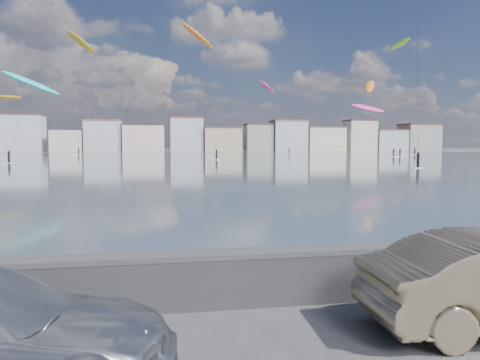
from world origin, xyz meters
The scene contains 12 objects.
bay_water centered at (0.00, 91.50, 0.01)m, with size 500.00×177.00×0.00m, color #2F414F.
far_shore_strip centered at (0.00, 200.00, 0.01)m, with size 500.00×60.00×0.00m, color #4C473D.
seawall centered at (0.00, 2.70, 0.58)m, with size 400.00×0.36×1.08m.
far_buildings centered at (1.31, 186.00, 6.03)m, with size 240.79×13.26×14.60m.
kitesurfer_6 centered at (37.33, 155.31, 22.73)m, with size 9.05×19.36×25.40m.
kitesurfer_7 centered at (-23.38, 86.85, 14.11)m, with size 10.50×17.21×16.97m.
kitesurfer_9 centered at (70.11, 124.43, 32.16)m, with size 3.85×12.91×33.73m.
kitesurfer_11 centered at (-22.96, 144.63, 33.46)m, with size 8.98×15.47×37.28m.
kitesurfer_12 centered at (8.03, 94.49, 25.47)m, with size 8.95×16.72×28.33m.
kitesurfer_13 centered at (-39.62, 123.64, 14.82)m, with size 10.90×10.86×15.66m.
kitesurfer_14 centered at (53.08, 107.43, 17.44)m, with size 6.87×13.67×20.05m.
kitesurfer_20 centered at (51.28, 104.76, 11.85)m, with size 9.26×8.66×13.81m.
Camera 1 is at (-0.67, -5.45, 2.93)m, focal length 35.00 mm.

